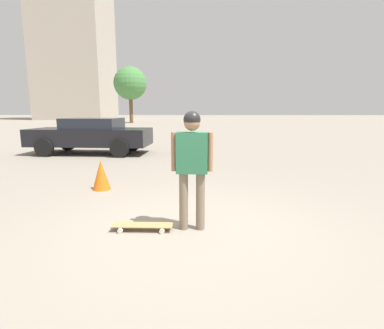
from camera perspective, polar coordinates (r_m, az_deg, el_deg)
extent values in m
plane|color=gray|center=(4.56, 0.00, -12.14)|extent=(220.00, 220.00, 0.00)
cylinder|color=#7A6B56|center=(4.42, -1.60, -7.00)|extent=(0.13, 0.13, 0.85)
cylinder|color=#7A6B56|center=(4.41, 1.61, -7.06)|extent=(0.13, 0.13, 0.85)
cube|color=#2D724C|center=(4.25, 0.00, 2.23)|extent=(0.45, 0.21, 0.58)
cylinder|color=#9E7051|center=(4.28, -3.50, 2.45)|extent=(0.08, 0.08, 0.56)
cylinder|color=#9E7051|center=(4.25, 3.52, 2.39)|extent=(0.08, 0.08, 0.56)
sphere|color=#9E7051|center=(4.22, 0.00, 7.99)|extent=(0.23, 0.23, 0.23)
sphere|color=black|center=(4.22, 0.00, 8.54)|extent=(0.24, 0.24, 0.24)
cube|color=tan|center=(4.53, -9.40, -11.29)|extent=(0.89, 0.22, 0.01)
cylinder|color=silver|center=(4.51, -13.53, -12.19)|extent=(0.08, 0.03, 0.08)
cylinder|color=silver|center=(4.73, -12.73, -11.06)|extent=(0.08, 0.03, 0.08)
cylinder|color=silver|center=(4.39, -5.75, -12.56)|extent=(0.08, 0.03, 0.08)
cylinder|color=silver|center=(4.62, -5.34, -11.37)|extent=(0.08, 0.03, 0.08)
cube|color=black|center=(12.82, -18.70, 5.02)|extent=(4.79, 2.09, 0.67)
cube|color=#1E232D|center=(12.74, -18.35, 7.46)|extent=(2.20, 1.78, 0.41)
cylinder|color=black|center=(12.67, -26.36, 2.91)|extent=(0.71, 0.23, 0.70)
cylinder|color=black|center=(14.31, -22.59, 3.91)|extent=(0.71, 0.23, 0.70)
cylinder|color=black|center=(11.47, -13.66, 3.03)|extent=(0.71, 0.23, 0.70)
cylinder|color=black|center=(13.26, -11.21, 4.06)|extent=(0.71, 0.23, 0.70)
cube|color=#B2A899|center=(66.11, -21.55, 21.83)|extent=(12.58, 12.27, 31.50)
cylinder|color=brown|center=(43.38, -11.52, 10.31)|extent=(0.50, 0.50, 3.85)
sphere|color=#478442|center=(43.53, -11.69, 14.92)|extent=(4.50, 4.50, 4.50)
cone|color=orange|center=(6.93, -16.91, -1.91)|extent=(0.39, 0.39, 0.66)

